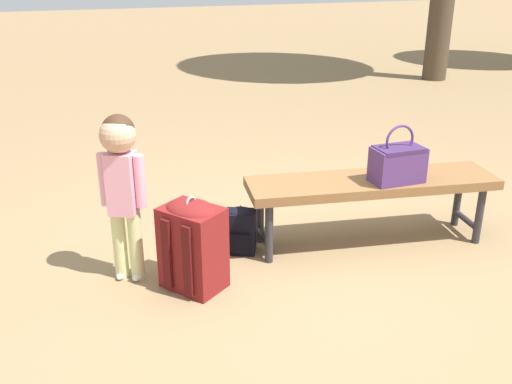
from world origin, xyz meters
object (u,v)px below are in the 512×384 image
handbag (398,163)px  child_standing (121,173)px  backpack_large (193,243)px  park_bench (372,187)px  backpack_small (241,229)px

handbag → child_standing: size_ratio=0.37×
child_standing → backpack_large: 0.55m
park_bench → backpack_large: size_ratio=2.95×
child_standing → backpack_small: child_standing is taller
park_bench → handbag: bearing=138.8°
handbag → backpack_large: (1.33, 0.05, -0.30)m
park_bench → backpack_small: bearing=-11.0°
handbag → backpack_large: bearing=2.2°
backpack_large → backpack_small: bearing=-140.9°
backpack_large → backpack_small: size_ratio=1.75×
backpack_large → backpack_small: 0.51m
park_bench → handbag: (-0.11, 0.10, 0.18)m
handbag → backpack_large: size_ratio=0.66×
child_standing → backpack_small: size_ratio=3.07×
child_standing → backpack_small: 0.87m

